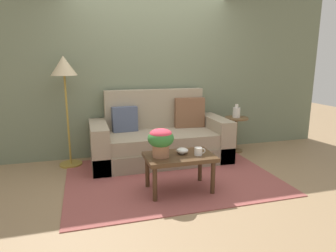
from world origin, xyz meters
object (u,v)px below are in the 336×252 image
object	(u,v)px
table_vase	(236,112)
floor_lamp	(64,76)
snack_bowl	(182,151)
couch	(160,140)
coffee_table	(179,160)
side_table	(236,128)
coffee_mug	(199,151)
potted_plant	(161,139)

from	to	relation	value
table_vase	floor_lamp	bearing A→B (deg)	178.69
snack_bowl	table_vase	distance (m)	1.82
floor_lamp	snack_bowl	distance (m)	2.01
couch	coffee_table	world-z (taller)	couch
coffee_table	side_table	world-z (taller)	side_table
floor_lamp	couch	bearing A→B (deg)	-5.98
coffee_mug	table_vase	bearing A→B (deg)	47.37
couch	side_table	world-z (taller)	couch
side_table	couch	bearing A→B (deg)	-176.63
side_table	coffee_mug	distance (m)	1.77
table_vase	coffee_mug	bearing A→B (deg)	-132.63
coffee_mug	snack_bowl	world-z (taller)	coffee_mug
floor_lamp	snack_bowl	size ratio (longest dim) A/B	11.03
coffee_table	floor_lamp	size ratio (longest dim) A/B	0.50
coffee_table	potted_plant	xyz separation A→B (m)	(-0.22, 0.00, 0.27)
floor_lamp	table_vase	bearing A→B (deg)	-1.31
couch	snack_bowl	xyz separation A→B (m)	(-0.01, -1.11, 0.16)
coffee_mug	coffee_table	bearing A→B (deg)	162.16
coffee_table	table_vase	world-z (taller)	table_vase
coffee_mug	floor_lamp	bearing A→B (deg)	137.68
side_table	coffee_mug	world-z (taller)	side_table
couch	coffee_mug	bearing A→B (deg)	-82.84
snack_bowl	coffee_table	bearing A→B (deg)	-142.42
snack_bowl	table_vase	xyz separation A→B (m)	(1.36, 1.19, 0.20)
coffee_table	couch	bearing A→B (deg)	87.08
floor_lamp	coffee_mug	distance (m)	2.18
coffee_table	potted_plant	size ratio (longest dim) A/B	2.45
couch	table_vase	xyz separation A→B (m)	(1.35, 0.08, 0.36)
potted_plant	table_vase	bearing A→B (deg)	36.95
potted_plant	coffee_mug	bearing A→B (deg)	-9.15
floor_lamp	snack_bowl	xyz separation A→B (m)	(1.33, -1.25, -0.83)
floor_lamp	snack_bowl	world-z (taller)	floor_lamp
couch	side_table	bearing A→B (deg)	3.37
couch	floor_lamp	xyz separation A→B (m)	(-1.34, 0.14, 0.99)
coffee_mug	table_vase	world-z (taller)	table_vase
side_table	floor_lamp	size ratio (longest dim) A/B	0.37
coffee_mug	snack_bowl	distance (m)	0.20
potted_plant	coffee_mug	world-z (taller)	potted_plant
snack_bowl	table_vase	size ratio (longest dim) A/B	0.64
couch	floor_lamp	distance (m)	1.67
floor_lamp	snack_bowl	bearing A→B (deg)	-43.41
coffee_mug	snack_bowl	size ratio (longest dim) A/B	0.94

